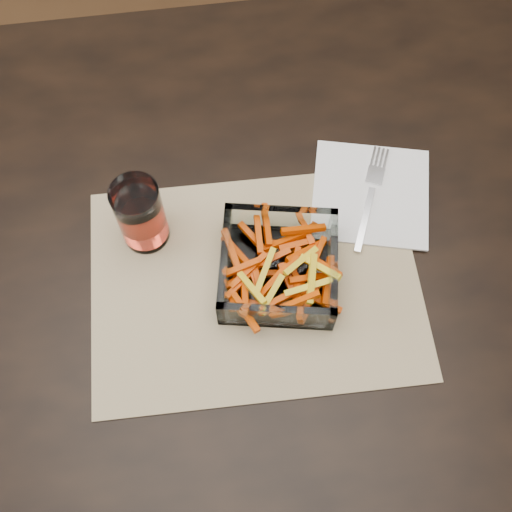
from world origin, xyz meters
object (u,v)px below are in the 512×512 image
Objects in this scene: glass_bowl at (278,268)px; tumbler at (141,216)px; dining_table at (225,263)px; fork at (371,194)px.

glass_bowl is 1.57× the size of tumbler.
dining_table is at bearing 134.61° from glass_bowl.
tumbler is 0.33m from fork.
tumbler is at bearing 153.13° from glass_bowl.
tumbler reaches higher than fork.
dining_table is at bearing -147.18° from fork.
dining_table is 0.15m from glass_bowl.
dining_table is 0.25m from fork.
fork is (0.33, 0.02, -0.05)m from tumbler.
fork is at bearing 34.83° from glass_bowl.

